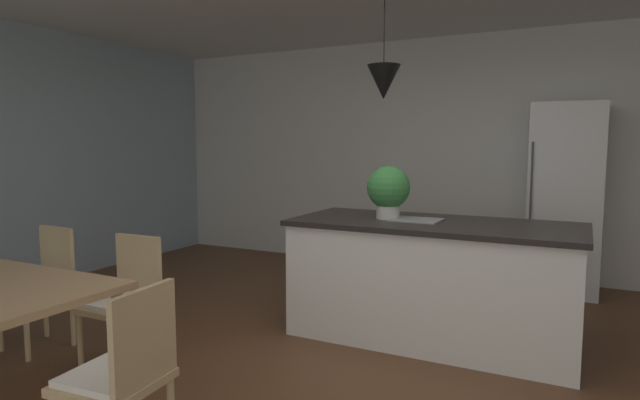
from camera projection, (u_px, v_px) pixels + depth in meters
ground_plane at (373, 391)px, 3.18m from camera, size 10.00×8.40×0.04m
wall_back_kitchen at (478, 156)px, 5.93m from camera, size 10.00×0.12×2.70m
chair_far_right at (125, 298)px, 3.42m from camera, size 0.41×0.41×0.87m
chair_kitchen_end at (122, 374)px, 2.28m from camera, size 0.43×0.43×0.87m
chair_far_left at (41, 283)px, 3.80m from camera, size 0.43×0.43×0.87m
kitchen_island at (432, 279)px, 3.96m from camera, size 2.11×0.94×0.91m
refrigerator at (565, 199)px, 5.20m from camera, size 0.66×0.67×1.88m
pendant_over_island_main at (384, 82)px, 3.99m from camera, size 0.26×0.26×0.88m
potted_plant_on_island at (388, 189)px, 4.05m from camera, size 0.34×0.34×0.41m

